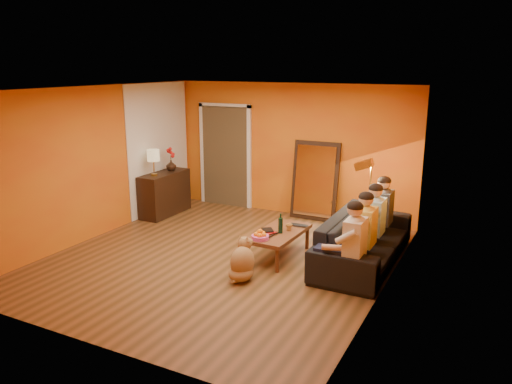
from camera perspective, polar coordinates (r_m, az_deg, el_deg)
The scene contains 27 objects.
room_shell at distance 7.80m, azimuth -2.73°, elevation 2.21°, with size 5.00×5.50×2.60m.
white_accent at distance 10.29m, azimuth -11.02°, elevation 4.96°, with size 0.02×1.90×2.58m, color white.
doorway_recess at distance 10.67m, azimuth -3.20°, elevation 4.17°, with size 1.06×0.30×2.10m, color #3F2D19.
door_jamb_left at distance 10.87m, azimuth -6.12°, elevation 4.30°, with size 0.08×0.06×2.20m, color white.
door_jamb_right at distance 10.30m, azimuth -0.78°, elevation 3.82°, with size 0.08×0.06×2.20m, color white.
door_header at distance 10.43m, azimuth -3.62°, elevation 9.86°, with size 1.22×0.06×0.08m, color white.
mirror_frame at distance 9.70m, azimuth 6.77°, elevation 1.30°, with size 0.92×0.06×1.52m, color black.
mirror_glass at distance 9.66m, azimuth 6.69°, elevation 1.25°, with size 0.78×0.02×1.36m, color white.
sideboard at distance 10.17m, azimuth -10.38°, elevation -0.17°, with size 0.44×1.18×0.85m, color black.
table_lamp at distance 9.79m, azimuth -11.62°, elevation 3.29°, with size 0.24×0.24×0.51m, color beige, non-canonical shape.
sofa at distance 7.80m, azimuth 12.24°, elevation -5.29°, with size 0.97×2.48×0.72m, color black.
coffee_table at distance 7.86m, azimuth 2.60°, elevation -5.97°, with size 0.62×1.22×0.42m, color brown, non-canonical shape.
floor_lamp at distance 8.33m, azimuth 12.82°, elevation -1.46°, with size 0.30×0.24×1.44m, color gold, non-canonical shape.
dog at distance 7.03m, azimuth -1.57°, elevation -7.64°, with size 0.34×0.52×0.62m, color #A8804C, non-canonical shape.
person_far_left at distance 6.77m, azimuth 11.21°, elevation -6.07°, with size 0.70×0.44×1.22m, color beige, non-canonical shape.
person_mid_left at distance 7.27m, azimuth 12.41°, elevation -4.68°, with size 0.70×0.44×1.22m, color gold, non-canonical shape.
person_mid_right at distance 7.78m, azimuth 13.46°, elevation -3.47°, with size 0.70×0.44×1.22m, color #96C5E8, non-canonical shape.
person_far_right at distance 8.30m, azimuth 14.37°, elevation -2.40°, with size 0.70×0.44×1.22m, color #35363A, non-canonical shape.
fruit_bowl at distance 7.42m, azimuth 0.48°, elevation -4.84°, with size 0.26×0.26×0.16m, color #DB4DA7, non-canonical shape.
wine_bottle at distance 7.68m, azimuth 2.82°, elevation -3.59°, with size 0.07×0.07×0.31m, color black.
tumbler at distance 7.83m, azimuth 3.79°, elevation -4.05°, with size 0.11×0.11×0.10m, color #B27F3F.
laptop at distance 8.03m, azimuth 4.83°, elevation -3.90°, with size 0.29×0.19×0.02m, color black.
book_lower at distance 7.69m, azimuth 0.78°, elevation -4.67°, with size 0.20×0.27×0.03m, color black.
book_mid at distance 7.69m, azimuth 0.88°, elevation -4.51°, with size 0.17×0.24×0.02m, color red.
book_upper at distance 7.67m, azimuth 0.75°, elevation -4.41°, with size 0.16×0.21×0.02m, color black.
vase at distance 10.25m, azimuth -9.68°, elevation 3.02°, with size 0.20×0.20×0.21m, color black.
flowers at distance 10.20m, azimuth -9.74°, elevation 4.42°, with size 0.17×0.17×0.48m, color red, non-canonical shape.
Camera 1 is at (3.78, -6.25, 2.95)m, focal length 35.00 mm.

